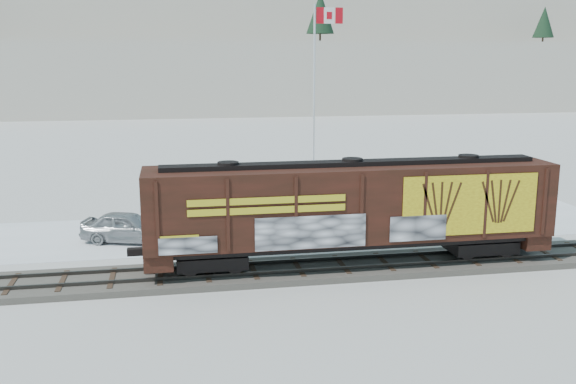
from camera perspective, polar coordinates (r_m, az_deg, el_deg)
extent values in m
plane|color=white|center=(28.69, 0.90, -7.21)|extent=(500.00, 500.00, 0.00)
cube|color=#59544C|center=(28.65, 0.90, -6.95)|extent=(50.00, 3.40, 0.28)
cube|color=#33302D|center=(27.91, 1.19, -7.00)|extent=(50.00, 0.10, 0.15)
cube|color=#33302D|center=(29.25, 0.62, -6.10)|extent=(50.00, 0.10, 0.15)
cube|color=white|center=(35.75, -1.46, -3.32)|extent=(40.00, 8.00, 0.03)
cube|color=white|center=(121.75, -8.02, 10.16)|extent=(360.00, 40.00, 12.00)
cube|color=white|center=(151.70, -8.60, 12.73)|extent=(360.00, 40.00, 24.00)
cube|color=white|center=(186.84, -9.04, 14.22)|extent=(360.00, 50.00, 35.00)
cone|color=black|center=(120.01, 2.89, 15.64)|extent=(5.04, 5.04, 7.38)
cone|color=black|center=(144.06, 21.81, 13.85)|extent=(4.20, 4.20, 6.15)
cube|color=black|center=(27.95, -6.81, -5.92)|extent=(3.00, 2.00, 0.90)
cube|color=black|center=(31.20, 16.64, -4.45)|extent=(3.00, 2.00, 0.90)
cylinder|color=black|center=(27.17, -8.72, -6.50)|extent=(0.90, 0.12, 0.90)
cube|color=black|center=(28.81, 5.60, -4.26)|extent=(18.04, 2.40, 0.25)
cube|color=#37150F|center=(28.38, 5.67, -0.86)|extent=(18.04, 3.00, 3.25)
cube|color=black|center=(28.05, 5.74, 2.58)|extent=(16.60, 0.90, 0.20)
cube|color=yellow|center=(28.72, 15.91, -1.11)|extent=(6.13, 0.03, 2.63)
cube|color=gold|center=(26.00, -1.81, -1.20)|extent=(6.49, 0.02, 0.70)
cube|color=silver|center=(26.61, 2.06, -3.61)|extent=(4.69, 0.03, 1.40)
cylinder|color=silver|center=(43.04, 2.25, -0.59)|extent=(0.90, 0.90, 0.20)
cylinder|color=silver|center=(42.14, 2.32, 7.73)|extent=(0.14, 0.14, 12.70)
cube|color=#B70B16|center=(42.19, 2.87, 15.41)|extent=(0.50, 0.07, 1.00)
cube|color=white|center=(42.33, 3.69, 15.39)|extent=(0.70, 0.09, 1.00)
cube|color=#B70B16|center=(42.49, 4.57, 15.36)|extent=(0.50, 0.07, 1.00)
imported|color=#9EA1A5|center=(34.10, -14.10, -3.02)|extent=(5.03, 3.22, 1.60)
imported|color=silver|center=(35.44, 7.54, -2.17)|extent=(5.25, 3.26, 1.63)
imported|color=black|center=(37.35, 9.93, -1.78)|extent=(4.83, 3.14, 1.30)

